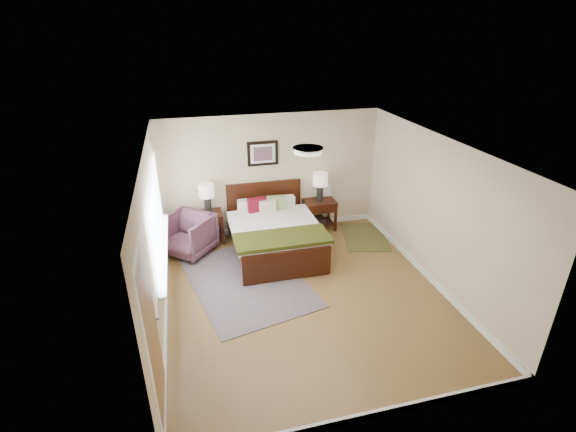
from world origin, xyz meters
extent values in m
plane|color=brown|center=(0.00, 0.00, 0.00)|extent=(5.00, 5.00, 0.00)
cube|color=beige|center=(0.00, 2.50, 1.25)|extent=(4.50, 0.04, 2.50)
cube|color=beige|center=(0.00, -2.50, 1.25)|extent=(4.50, 0.04, 2.50)
cube|color=beige|center=(-2.25, 0.00, 1.25)|extent=(0.04, 5.00, 2.50)
cube|color=beige|center=(2.25, 0.00, 1.25)|extent=(0.04, 5.00, 2.50)
cube|color=white|center=(0.00, 0.00, 2.50)|extent=(4.50, 5.00, 0.02)
cube|color=silver|center=(-2.23, 0.70, 1.40)|extent=(0.02, 2.72, 1.32)
cube|color=silver|center=(-2.21, 0.70, 1.40)|extent=(0.01, 2.60, 1.20)
cube|color=silver|center=(-2.18, 0.70, 0.77)|extent=(0.10, 2.72, 0.04)
cube|color=silver|center=(-2.23, -1.75, 1.09)|extent=(0.01, 1.00, 2.18)
cube|color=brown|center=(-2.23, -1.75, 1.05)|extent=(0.01, 0.90, 2.10)
cylinder|color=#999999|center=(-2.20, -1.37, 1.00)|extent=(0.04, 0.04, 0.04)
cylinder|color=white|center=(0.00, 0.00, 2.46)|extent=(0.40, 0.40, 0.07)
cylinder|color=beige|center=(0.00, 0.00, 2.50)|extent=(0.44, 0.44, 0.01)
cube|color=#331207|center=(-0.18, 2.46, 0.57)|extent=(1.57, 0.06, 1.10)
cube|color=#331207|center=(-0.18, 0.48, 0.29)|extent=(1.57, 0.06, 0.55)
cube|color=#331207|center=(-0.93, 1.47, 0.31)|extent=(0.06, 1.96, 0.18)
cube|color=#331207|center=(0.56, 1.47, 0.31)|extent=(0.06, 1.96, 0.18)
cube|color=silver|center=(-0.18, 1.47, 0.44)|extent=(1.47, 1.94, 0.22)
cube|color=silver|center=(-0.18, 1.37, 0.59)|extent=(1.65, 1.71, 0.10)
cube|color=#36360F|center=(-0.18, 0.84, 0.64)|extent=(1.69, 0.70, 0.07)
cube|color=silver|center=(-0.53, 2.22, 0.73)|extent=(0.49, 0.18, 0.26)
cube|color=silver|center=(0.16, 2.22, 0.73)|extent=(0.49, 0.18, 0.26)
cube|color=#610B18|center=(-0.40, 2.10, 0.77)|extent=(0.38, 0.17, 0.31)
cube|color=#789254|center=(-0.01, 2.10, 0.77)|extent=(0.38, 0.16, 0.31)
cube|color=beige|center=(-0.20, 2.02, 0.75)|extent=(0.34, 0.13, 0.27)
cube|color=black|center=(-0.18, 2.48, 1.72)|extent=(0.62, 0.03, 0.50)
cube|color=silver|center=(-0.18, 2.46, 1.72)|extent=(0.50, 0.01, 0.38)
cube|color=#A52D23|center=(-0.18, 2.44, 1.72)|extent=(0.38, 0.01, 0.28)
cube|color=#331207|center=(-1.36, 2.27, 0.61)|extent=(0.53, 0.48, 0.05)
cube|color=#331207|center=(-1.60, 2.06, 0.30)|extent=(0.05, 0.05, 0.59)
cube|color=#331207|center=(-1.12, 2.06, 0.30)|extent=(0.05, 0.05, 0.59)
cube|color=#331207|center=(-1.60, 2.48, 0.30)|extent=(0.05, 0.05, 0.59)
cube|color=#331207|center=(-1.12, 2.48, 0.30)|extent=(0.05, 0.05, 0.59)
cube|color=#331207|center=(-1.36, 2.04, 0.51)|extent=(0.47, 0.03, 0.14)
cube|color=#331207|center=(0.98, 2.27, 0.63)|extent=(0.66, 0.49, 0.05)
cube|color=#331207|center=(0.68, 2.05, 0.30)|extent=(0.05, 0.05, 0.61)
cube|color=#331207|center=(1.28, 2.05, 0.30)|extent=(0.05, 0.05, 0.61)
cube|color=#331207|center=(0.68, 2.49, 0.30)|extent=(0.05, 0.05, 0.61)
cube|color=#331207|center=(1.28, 2.49, 0.30)|extent=(0.05, 0.05, 0.61)
cube|color=#331207|center=(0.98, 2.04, 0.53)|extent=(0.60, 0.03, 0.14)
cube|color=#331207|center=(0.98, 2.27, 0.14)|extent=(0.60, 0.43, 0.03)
cube|color=black|center=(0.98, 2.27, 0.17)|extent=(0.24, 0.31, 0.03)
cube|color=black|center=(0.98, 2.27, 0.20)|extent=(0.24, 0.31, 0.03)
cube|color=black|center=(0.98, 2.27, 0.24)|extent=(0.24, 0.31, 0.03)
cylinder|color=black|center=(-1.36, 2.27, 0.80)|extent=(0.14, 0.14, 0.32)
cylinder|color=black|center=(-1.36, 2.27, 0.98)|extent=(0.02, 0.02, 0.06)
cylinder|color=beige|center=(-1.36, 2.27, 1.12)|extent=(0.31, 0.31, 0.26)
cylinder|color=black|center=(0.98, 2.27, 0.82)|extent=(0.14, 0.14, 0.32)
cylinder|color=black|center=(0.98, 2.27, 1.00)|extent=(0.02, 0.02, 0.06)
cylinder|color=beige|center=(0.98, 2.27, 1.14)|extent=(0.31, 0.31, 0.26)
imported|color=#5C3242|center=(-1.80, 1.89, 0.39)|extent=(1.20, 1.20, 0.79)
cube|color=#0D2043|center=(-0.87, 0.61, 0.01)|extent=(2.30, 2.86, 0.01)
cube|color=black|center=(1.80, 1.65, 0.01)|extent=(1.16, 1.48, 0.01)
camera|label=1|loc=(-1.69, -5.48, 4.11)|focal=26.00mm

